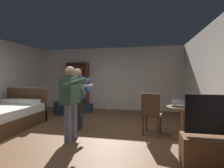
# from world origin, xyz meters

# --- Properties ---
(ground_plane) EXTENTS (7.27, 7.27, 0.00)m
(ground_plane) POSITION_xyz_m (0.00, 0.00, 0.00)
(ground_plane) COLOR brown
(wall_back) EXTENTS (6.20, 0.12, 2.57)m
(wall_back) POSITION_xyz_m (0.00, 3.37, 1.28)
(wall_back) COLOR silver
(wall_back) RESTS_ON ground_plane
(wall_right) EXTENTS (0.12, 6.85, 2.57)m
(wall_right) POSITION_xyz_m (3.04, 0.00, 1.28)
(wall_right) COLOR silver
(wall_right) RESTS_ON ground_plane
(doorway_frame) EXTENTS (0.93, 0.08, 2.13)m
(doorway_frame) POSITION_xyz_m (0.41, 3.29, 1.22)
(doorway_frame) COLOR white
(doorway_frame) RESTS_ON ground_plane
(bed) EXTENTS (1.36, 2.10, 1.02)m
(bed) POSITION_xyz_m (-2.10, 0.10, 0.30)
(bed) COLOR #4C331E
(bed) RESTS_ON ground_plane
(bookshelf) EXTENTS (0.92, 0.32, 1.96)m
(bookshelf) POSITION_xyz_m (-1.27, 3.14, 1.06)
(bookshelf) COLOR brown
(bookshelf) RESTS_ON ground_plane
(tv_flatscreen) EXTENTS (1.11, 0.40, 1.11)m
(tv_flatscreen) POSITION_xyz_m (2.68, -0.86, 0.31)
(tv_flatscreen) COLOR brown
(tv_flatscreen) RESTS_ON ground_plane
(side_table) EXTENTS (0.65, 0.65, 0.70)m
(side_table) POSITION_xyz_m (2.36, 0.37, 0.47)
(side_table) COLOR brown
(side_table) RESTS_ON ground_plane
(laptop) EXTENTS (0.40, 0.40, 0.17)m
(laptop) POSITION_xyz_m (2.32, 0.33, 0.75)
(laptop) COLOR black
(laptop) RESTS_ON side_table
(bottle_on_table) EXTENTS (0.06, 0.06, 0.29)m
(bottle_on_table) POSITION_xyz_m (2.50, 0.29, 0.82)
(bottle_on_table) COLOR #22291E
(bottle_on_table) RESTS_ON side_table
(wooden_chair) EXTENTS (0.51, 0.51, 0.99)m
(wooden_chair) POSITION_xyz_m (1.70, 0.39, 0.54)
(wooden_chair) COLOR #4C331E
(wooden_chair) RESTS_ON ground_plane
(person_blue_shirt) EXTENTS (0.68, 0.64, 1.59)m
(person_blue_shirt) POSITION_xyz_m (0.02, -0.28, 0.92)
(person_blue_shirt) COLOR slate
(person_blue_shirt) RESTS_ON ground_plane
(person_striped_shirt) EXTENTS (0.66, 0.60, 1.58)m
(person_striped_shirt) POSITION_xyz_m (-0.13, 0.45, 0.91)
(person_striped_shirt) COLOR #333338
(person_striped_shirt) RESTS_ON ground_plane
(suitcase_dark) EXTENTS (0.60, 0.42, 0.47)m
(suitcase_dark) POSITION_xyz_m (-1.36, 1.94, 0.24)
(suitcase_dark) COLOR #1E2D38
(suitcase_dark) RESTS_ON ground_plane
(suitcase_small) EXTENTS (0.52, 0.44, 0.30)m
(suitcase_small) POSITION_xyz_m (-0.72, 2.60, 0.15)
(suitcase_small) COLOR #1E2D38
(suitcase_small) RESTS_ON ground_plane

